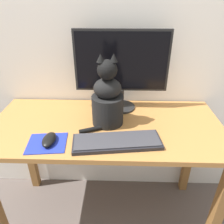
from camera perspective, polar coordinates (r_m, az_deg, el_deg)
ground_plane at (r=1.66m, az=-1.25°, el=-24.90°), size 12.00×12.00×0.00m
wall_back at (r=1.29m, az=-1.12°, el=25.02°), size 7.00×0.04×2.50m
desk at (r=1.22m, az=-1.56°, el=-7.83°), size 1.22×0.57×0.73m
monitor at (r=1.21m, az=2.49°, el=11.88°), size 0.51×0.17×0.45m
keyboard at (r=1.01m, az=1.29°, el=-7.71°), size 0.42×0.19×0.02m
mousepad_left at (r=1.06m, az=-16.61°, el=-7.79°), size 0.19×0.17×0.00m
computer_mouse_left at (r=1.05m, az=-16.12°, el=-6.91°), size 0.06×0.11×0.03m
cat at (r=1.10m, az=-1.21°, el=3.32°), size 0.22×0.21×0.37m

